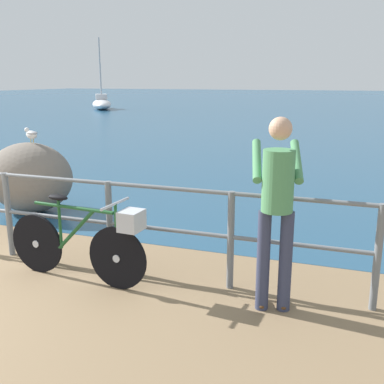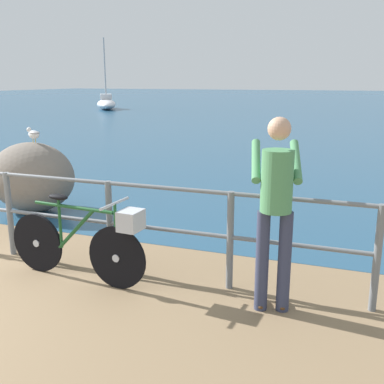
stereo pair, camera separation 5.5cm
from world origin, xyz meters
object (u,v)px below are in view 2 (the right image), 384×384
Objects in this scene: bicycle at (86,240)px; sailboat at (106,103)px; seagull at (34,134)px; breakwater_boulder_main at (32,177)px; person_at_railing at (276,206)px.

sailboat reaches higher than bicycle.
bicycle is 3.12m from seagull.
seagull is 0.07× the size of sailboat.
bicycle is at bearing -41.19° from breakwater_boulder_main.
sailboat reaches higher than person_at_railing.
person_at_railing is 4.60m from seagull.
person_at_railing is at bearing 174.00° from seagull.
breakwater_boulder_main reaches higher than bicycle.
person_at_railing is at bearing 6.79° from bicycle.
person_at_railing is 4.67m from breakwater_boulder_main.
sailboat reaches higher than breakwater_boulder_main.
person_at_railing is 30.13m from sailboat.
bicycle is 1.20× the size of breakwater_boulder_main.
breakwater_boulder_main is (-4.23, 1.93, -0.43)m from person_at_railing.
bicycle is at bearing 78.94° from person_at_railing.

